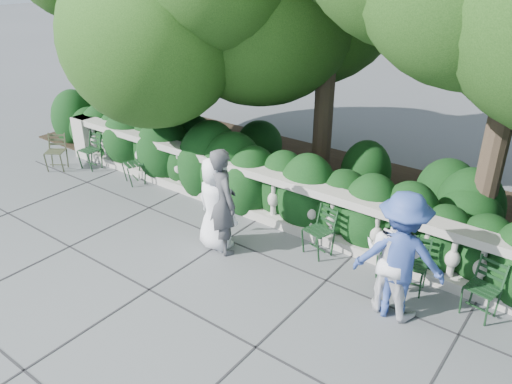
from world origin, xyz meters
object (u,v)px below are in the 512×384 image
Objects in this scene: chair_e at (406,294)px; chair_b at (130,184)px; chair_c at (311,257)px; person_woman_grey at (223,201)px; chair_d at (387,281)px; person_casual_man at (394,256)px; person_older_blue at (400,256)px; chair_weathered at (56,172)px; chair_a at (87,170)px; person_businessman at (216,204)px; chair_f at (471,319)px.

chair_b is at bearing 170.49° from chair_e.
person_woman_grey is (-1.30, -0.69, 0.91)m from chair_c.
chair_d is (5.94, 0.04, 0.00)m from chair_b.
person_older_blue is at bearing 154.19° from person_casual_man.
chair_b is 0.49× the size of person_casual_man.
person_woman_grey is at bearing 8.59° from chair_b.
person_woman_grey reaches higher than person_casual_man.
chair_weathered is at bearing -160.97° from chair_c.
chair_d is 7.83m from chair_weathered.
chair_b is 6.30m from chair_e.
person_older_blue is at bearing -6.44° from chair_a.
chair_a is 0.52× the size of person_businessman.
chair_weathered is at bearing 174.75° from chair_e.
chair_b is 3.37m from person_businessman.
chair_b is 1.00× the size of chair_c.
chair_c is at bearing 20.55° from chair_b.
chair_f is at bearing -164.73° from person_businessman.
chair_b is 0.45× the size of person_older_blue.
chair_a is 4.88m from person_woman_grey.
person_woman_grey is (0.16, -0.01, 0.10)m from person_businessman.
person_older_blue reaches higher than chair_d.
chair_weathered is 8.21m from person_older_blue.
person_casual_man is (6.19, -0.54, 0.87)m from chair_b.
person_woman_grey is at bearing -175.81° from chair_e.
chair_c is 1.73m from person_woman_grey.
person_casual_man is 0.14m from person_older_blue.
chair_f is at bearing -10.31° from chair_d.
person_casual_man is at bearing -2.16° from chair_c.
chair_d is 1.07m from person_casual_man.
chair_f is 9.11m from chair_weathered.
person_businessman is (-4.04, -0.67, 0.81)m from chair_f.
person_older_blue is (0.11, -0.06, 0.06)m from person_casual_man.
person_businessman is (-2.76, -0.80, 0.81)m from chair_d.
chair_b is at bearing -7.49° from person_businessman.
person_woman_grey reaches higher than chair_a.
chair_weathered is at bearing -141.24° from chair_b.
chair_c is 0.46× the size of person_woman_grey.
chair_b is 5.94m from chair_d.
chair_c is 1.65m from chair_e.
chair_weathered is 5.30m from person_woman_grey.
chair_a is 7.76m from person_older_blue.
chair_f is at bearing 14.41° from chair_c.
person_businessman is at bearing -10.96° from chair_a.
person_businessman is at bearing -176.66° from chair_e.
chair_weathered is at bearing 3.85° from person_businessman.
chair_b is 0.52× the size of person_businessman.
chair_d is 1.29m from chair_f.
person_casual_man is (-1.04, -0.45, 0.87)m from chair_f.
person_older_blue is (1.65, -0.53, 0.93)m from chair_c.
chair_c is 2.58m from chair_f.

